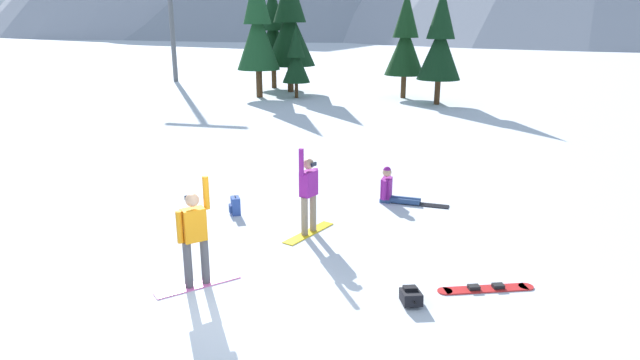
# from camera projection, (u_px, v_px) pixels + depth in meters

# --- Properties ---
(ground_plane) EXTENTS (800.00, 800.00, 0.00)m
(ground_plane) POSITION_uv_depth(u_px,v_px,m) (241.00, 314.00, 9.05)
(ground_plane) COLOR silver
(snowboarder_foreground) EXTENTS (1.29, 1.33, 2.04)m
(snowboarder_foreground) POSITION_uv_depth(u_px,v_px,m) (195.00, 236.00, 9.74)
(snowboarder_foreground) COLOR pink
(snowboarder_foreground) RESTS_ON ground_plane
(snowboarder_midground) EXTENTS (0.84, 1.57, 2.02)m
(snowboarder_midground) POSITION_uv_depth(u_px,v_px,m) (309.00, 193.00, 12.17)
(snowboarder_midground) COLOR yellow
(snowboarder_midground) RESTS_ON ground_plane
(snowboarder_background) EXTENTS (1.80, 0.63, 0.95)m
(snowboarder_background) POSITION_uv_depth(u_px,v_px,m) (393.00, 190.00, 14.48)
(snowboarder_background) COLOR #335184
(snowboarder_background) RESTS_ON ground_plane
(loose_snowboard_far_spare) EXTENTS (1.77, 0.87, 0.09)m
(loose_snowboard_far_spare) POSITION_uv_depth(u_px,v_px,m) (486.00, 288.00, 9.87)
(loose_snowboard_far_spare) COLOR red
(loose_snowboard_far_spare) RESTS_ON ground_plane
(backpack_blue) EXTENTS (0.36, 0.38, 0.47)m
(backpack_blue) POSITION_uv_depth(u_px,v_px,m) (235.00, 206.00, 13.61)
(backpack_blue) COLOR #2D4C9E
(backpack_blue) RESTS_ON ground_plane
(backpack_black) EXTENTS (0.45, 0.56, 0.29)m
(backpack_black) POSITION_uv_depth(u_px,v_px,m) (411.00, 296.00, 9.35)
(backpack_black) COLOR black
(backpack_black) RESTS_ON ground_plane
(pine_tree_young) EXTENTS (3.24, 3.24, 7.73)m
(pine_tree_young) POSITION_uv_depth(u_px,v_px,m) (290.00, 25.00, 35.00)
(pine_tree_young) COLOR #472D19
(pine_tree_young) RESTS_ON ground_plane
(pine_tree_short) EXTENTS (2.58, 2.58, 7.59)m
(pine_tree_short) POSITION_uv_depth(u_px,v_px,m) (258.00, 27.00, 32.60)
(pine_tree_short) COLOR #472D19
(pine_tree_short) RESTS_ON ground_plane
(pine_tree_tall) EXTENTS (2.73, 2.73, 6.80)m
(pine_tree_tall) POSITION_uv_depth(u_px,v_px,m) (273.00, 33.00, 37.19)
(pine_tree_tall) COLOR #472D19
(pine_tree_tall) RESTS_ON ground_plane
(pine_tree_broad) EXTENTS (1.68, 1.68, 4.24)m
(pine_tree_broad) POSITION_uv_depth(u_px,v_px,m) (296.00, 59.00, 32.84)
(pine_tree_broad) COLOR #472D19
(pine_tree_broad) RESTS_ON ground_plane
(pine_tree_twin) EXTENTS (2.38, 2.38, 6.26)m
(pine_tree_twin) POSITION_uv_depth(u_px,v_px,m) (405.00, 40.00, 32.51)
(pine_tree_twin) COLOR #472D19
(pine_tree_twin) RESTS_ON ground_plane
(pine_tree_leaning) EXTENTS (2.40, 2.40, 6.30)m
(pine_tree_leaning) POSITION_uv_depth(u_px,v_px,m) (440.00, 42.00, 29.99)
(pine_tree_leaning) COLOR #472D19
(pine_tree_leaning) RESTS_ON ground_plane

